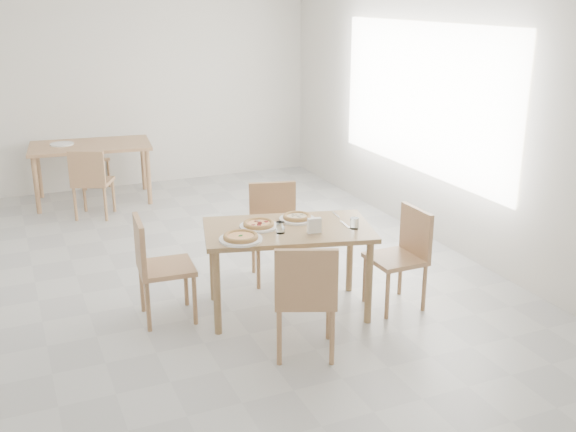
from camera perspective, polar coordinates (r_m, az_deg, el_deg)
name	(u,v)px	position (r m, az deg, el deg)	size (l,w,h in m)	color
room	(421,98)	(7.53, 11.20, 9.75)	(7.28, 7.00, 7.00)	#B8B8B4
main_table	(288,238)	(5.56, 0.00, -1.89)	(1.52, 1.09, 0.75)	#A37753
chair_south	(305,293)	(4.90, 1.49, -6.50)	(0.58, 0.58, 0.90)	tan
chair_north	(274,224)	(6.32, -1.16, -0.70)	(0.54, 0.54, 0.90)	tan
chair_west	(155,262)	(5.57, -11.15, -3.82)	(0.47, 0.47, 0.89)	tan
chair_east	(404,251)	(5.82, 9.78, -2.90)	(0.43, 0.43, 0.86)	tan
plate_margherita	(241,239)	(5.26, -4.02, -1.98)	(0.34, 0.34, 0.02)	white
plate_mushroom	(297,219)	(5.71, 0.77, -0.26)	(0.30, 0.30, 0.02)	white
plate_pepperoni	(259,226)	(5.54, -2.49, -0.88)	(0.32, 0.32, 0.02)	white
pizza_margherita	(241,237)	(5.25, -4.03, -1.74)	(0.29, 0.29, 0.03)	tan
pizza_mushroom	(297,217)	(5.71, 0.77, -0.05)	(0.26, 0.26, 0.03)	tan
pizza_pepperoni	(259,224)	(5.54, -2.50, -0.65)	(0.32, 0.32, 0.03)	tan
tumbler_a	(354,223)	(5.52, 5.64, -0.62)	(0.07, 0.07, 0.09)	white
tumbler_b	(280,228)	(5.39, -0.65, -0.99)	(0.07, 0.07, 0.09)	white
napkin_holder	(314,226)	(5.37, 2.25, -0.89)	(0.12, 0.07, 0.13)	silver
fork_a	(336,215)	(5.86, 4.08, 0.10)	(0.01, 0.17, 0.01)	silver
fork_b	(345,224)	(5.62, 4.82, -0.71)	(0.02, 0.19, 0.01)	silver
second_table	(91,151)	(9.00, -16.37, 5.34)	(1.58, 1.01, 0.75)	tan
chair_back_s	(91,179)	(8.32, -16.37, 3.06)	(0.56, 0.56, 0.85)	tan
chair_back_n	(91,153)	(9.84, -16.37, 5.14)	(0.43, 0.43, 0.79)	tan
plate_empty	(62,144)	(9.06, -18.60, 5.79)	(0.29, 0.29, 0.02)	white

